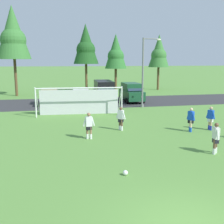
% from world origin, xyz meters
% --- Properties ---
extents(ground_plane, '(400.00, 400.00, 0.00)m').
position_xyz_m(ground_plane, '(0.00, 15.00, 0.00)').
color(ground_plane, '#598C3D').
extents(parking_lot_strip, '(52.00, 8.40, 0.01)m').
position_xyz_m(parking_lot_strip, '(0.00, 24.53, 0.00)').
color(parking_lot_strip, '#333335').
rests_on(parking_lot_strip, ground).
extents(soccer_ball, '(0.22, 0.22, 0.22)m').
position_xyz_m(soccer_ball, '(-0.88, 4.04, 0.11)').
color(soccer_ball, white).
rests_on(soccer_ball, ground).
extents(soccer_goal, '(7.53, 2.44, 2.57)m').
position_xyz_m(soccer_goal, '(-1.68, 17.60, 1.29)').
color(soccer_goal, white).
rests_on(soccer_goal, ground).
extents(player_striker_near, '(0.39, 0.72, 1.64)m').
position_xyz_m(player_striker_near, '(6.75, 10.33, 0.82)').
color(player_striker_near, tan).
rests_on(player_striker_near, ground).
extents(player_midfield_center, '(0.35, 0.73, 1.64)m').
position_xyz_m(player_midfield_center, '(4.34, 5.79, 0.82)').
color(player_midfield_center, brown).
rests_on(player_midfield_center, ground).
extents(player_defender_far, '(0.75, 0.29, 1.64)m').
position_xyz_m(player_defender_far, '(-1.75, 9.78, 0.82)').
color(player_defender_far, '#936B4C').
rests_on(player_defender_far, ground).
extents(player_winger_left, '(0.38, 0.73, 1.64)m').
position_xyz_m(player_winger_left, '(5.21, 10.20, 0.82)').
color(player_winger_left, beige).
rests_on(player_winger_left, ground).
extents(player_winger_right, '(0.60, 0.56, 1.64)m').
position_xyz_m(player_winger_right, '(0.65, 11.46, 0.82)').
color(player_winger_right, brown).
rests_on(player_winger_right, ground).
extents(parked_car_slot_far_left, '(2.05, 4.21, 1.72)m').
position_xyz_m(parked_car_slot_far_left, '(-4.39, 23.98, 0.88)').
color(parked_car_slot_far_left, tan).
rests_on(parked_car_slot_far_left, ground).
extents(parked_car_slot_left, '(2.16, 4.26, 1.72)m').
position_xyz_m(parked_car_slot_left, '(-1.05, 23.79, 0.88)').
color(parked_car_slot_left, silver).
rests_on(parked_car_slot_left, ground).
extents(parked_car_slot_center_left, '(2.32, 4.86, 2.52)m').
position_xyz_m(parked_car_slot_center_left, '(1.53, 23.54, 1.34)').
color(parked_car_slot_center_left, black).
rests_on(parked_car_slot_center_left, ground).
extents(parked_car_slot_center, '(2.18, 4.62, 2.16)m').
position_xyz_m(parked_car_slot_center, '(4.91, 24.26, 1.11)').
color(parked_car_slot_center, '#194C2D').
rests_on(parked_car_slot_center, ground).
extents(tree_mid_left, '(4.42, 4.42, 11.78)m').
position_xyz_m(tree_mid_left, '(-8.96, 32.37, 8.10)').
color(tree_mid_left, brown).
rests_on(tree_mid_left, ground).
extents(tree_center_back, '(3.79, 3.79, 10.11)m').
position_xyz_m(tree_center_back, '(0.89, 35.82, 6.95)').
color(tree_center_back, brown).
rests_on(tree_center_back, ground).
extents(tree_mid_right, '(3.20, 3.20, 8.54)m').
position_xyz_m(tree_mid_right, '(5.03, 33.60, 5.86)').
color(tree_mid_right, brown).
rests_on(tree_mid_right, ground).
extents(tree_right_edge, '(3.30, 3.30, 8.80)m').
position_xyz_m(tree_right_edge, '(12.62, 36.07, 6.04)').
color(tree_right_edge, brown).
rests_on(tree_right_edge, ground).
extents(street_lamp, '(2.00, 0.32, 6.97)m').
position_xyz_m(street_lamp, '(5.17, 20.32, 3.62)').
color(street_lamp, slate).
rests_on(street_lamp, ground).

